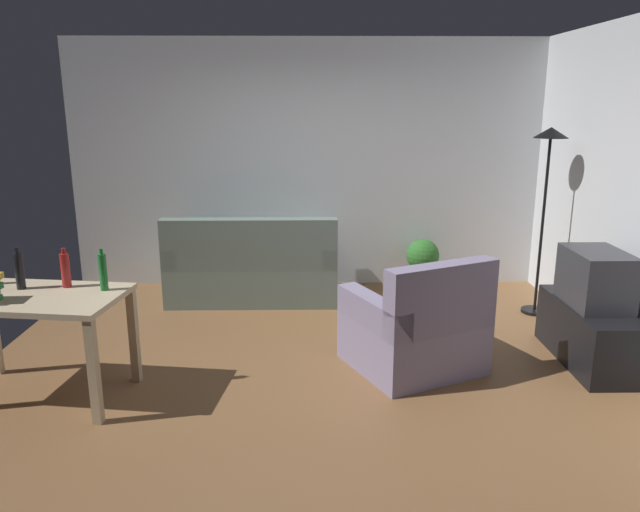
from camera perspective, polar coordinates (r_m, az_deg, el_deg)
name	(u,v)px	position (r m, az deg, el deg)	size (l,w,h in m)	color
ground_plane	(309,362)	(4.98, -1.07, -9.97)	(5.20, 4.40, 0.02)	brown
wall_rear	(308,165)	(6.76, -1.11, 8.56)	(5.20, 0.10, 2.70)	silver
couch	(253,271)	(6.39, -6.35, -1.42)	(1.75, 0.84, 0.92)	slate
tv_stand	(589,333)	(5.33, 24.06, -6.68)	(0.44, 1.10, 0.48)	black
tv	(596,278)	(5.20, 24.61, -1.93)	(0.41, 0.60, 0.44)	#2D2D33
torchiere_lamp	(548,170)	(6.11, 20.68, 7.59)	(0.32, 0.32, 1.81)	black
desk	(34,310)	(4.62, -25.36, -4.61)	(1.28, 0.86, 0.76)	#C6B28E
potted_plant	(423,261)	(6.77, 9.65, -0.42)	(0.36, 0.36, 0.57)	brown
armchair	(417,330)	(4.79, 9.15, -6.89)	(1.17, 1.14, 0.92)	gray
bottle_dark	(19,270)	(4.73, -26.51, -1.23)	(0.06, 0.06, 0.30)	black
bottle_red	(65,270)	(4.64, -22.90, -1.21)	(0.06, 0.06, 0.28)	#AD2323
bottle_green	(103,272)	(4.47, -19.80, -1.40)	(0.06, 0.06, 0.30)	#1E722D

